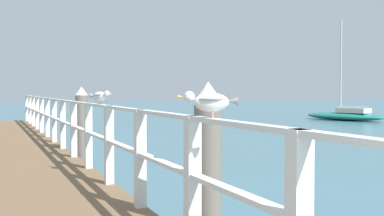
{
  "coord_description": "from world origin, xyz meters",
  "views": [
    {
      "loc": [
        -0.49,
        0.07,
        1.84
      ],
      "look_at": [
        4.12,
        10.89,
        1.4
      ],
      "focal_mm": 45.18,
      "sensor_mm": 36.0,
      "label": 1
    }
  ],
  "objects_px": {
    "dock_piling_near": "(208,178)",
    "boat_0": "(345,115)",
    "dock_piling_far": "(82,128)",
    "seagull_foreground": "(210,101)",
    "seagull_background": "(100,96)"
  },
  "relations": [
    {
      "from": "dock_piling_far",
      "to": "seagull_foreground",
      "type": "bearing_deg",
      "value": -92.85
    },
    {
      "from": "dock_piling_near",
      "to": "boat_0",
      "type": "distance_m",
      "value": 26.29
    },
    {
      "from": "dock_piling_far",
      "to": "boat_0",
      "type": "distance_m",
      "value": 21.82
    },
    {
      "from": "dock_piling_far",
      "to": "boat_0",
      "type": "bearing_deg",
      "value": 33.85
    },
    {
      "from": "boat_0",
      "to": "seagull_background",
      "type": "bearing_deg",
      "value": -158.42
    },
    {
      "from": "dock_piling_near",
      "to": "boat_0",
      "type": "bearing_deg",
      "value": 46.44
    },
    {
      "from": "dock_piling_near",
      "to": "dock_piling_far",
      "type": "bearing_deg",
      "value": 90.0
    },
    {
      "from": "dock_piling_near",
      "to": "dock_piling_far",
      "type": "height_order",
      "value": "same"
    },
    {
      "from": "dock_piling_far",
      "to": "seagull_background",
      "type": "bearing_deg",
      "value": -95.81
    },
    {
      "from": "dock_piling_near",
      "to": "dock_piling_far",
      "type": "relative_size",
      "value": 1.0
    },
    {
      "from": "dock_piling_near",
      "to": "boat_0",
      "type": "xyz_separation_m",
      "value": [
        18.11,
        19.05,
        -0.65
      ]
    },
    {
      "from": "seagull_foreground",
      "to": "boat_0",
      "type": "xyz_separation_m",
      "value": [
        18.5,
        19.92,
        -1.43
      ]
    },
    {
      "from": "dock_piling_near",
      "to": "seagull_foreground",
      "type": "xyz_separation_m",
      "value": [
        -0.39,
        -0.87,
        0.78
      ]
    },
    {
      "from": "seagull_foreground",
      "to": "seagull_background",
      "type": "height_order",
      "value": "same"
    },
    {
      "from": "dock_piling_near",
      "to": "boat_0",
      "type": "height_order",
      "value": "boat_0"
    }
  ]
}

